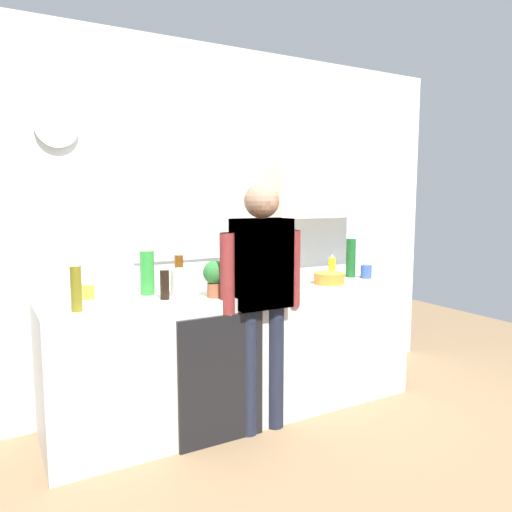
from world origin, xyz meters
The scene contains 20 objects.
ground_plane centered at (0.00, 0.00, 0.00)m, with size 8.00×8.00×0.00m, color #8C6D4C.
kitchen_counter centered at (0.00, 0.30, 0.45)m, with size 2.58×0.64×0.89m, color beige.
dishwasher_panel centered at (-0.30, -0.03, 0.40)m, with size 0.56×0.02×0.80m, color black.
back_wall_assembly centered at (0.11, 0.70, 1.36)m, with size 4.18×0.42×2.60m.
coffee_maker centered at (0.04, 0.10, 1.04)m, with size 0.20×0.20×0.33m.
bottle_amber_beer centered at (-0.37, 0.47, 1.01)m, with size 0.06×0.06×0.23m, color brown.
bottle_red_vinegar centered at (0.38, 0.36, 1.00)m, with size 0.06×0.06×0.22m, color maroon.
bottle_green_wine centered at (0.96, 0.28, 1.04)m, with size 0.07×0.07×0.30m, color #195923.
bottle_olive_oil centered at (-1.09, 0.12, 1.02)m, with size 0.06×0.06×0.25m, color olive.
bottle_clear_soda centered at (-0.62, 0.39, 1.03)m, with size 0.09×0.09×0.28m, color #2D8C33.
bottle_dark_sauce centered at (-0.57, 0.19, 0.98)m, with size 0.06×0.06×0.18m, color black.
cup_white_mug centered at (0.52, 0.47, 0.94)m, with size 0.08×0.08×0.10m, color white.
cup_blue_mug centered at (1.03, 0.18, 0.94)m, with size 0.08×0.08×0.10m, color #3351B2.
cup_yellow_cup centered at (-0.97, 0.43, 0.94)m, with size 0.07×0.07×0.09m, color yellow.
mixing_bowl centered at (0.63, 0.12, 0.93)m, with size 0.22×0.22×0.08m, color orange.
potted_plant centered at (-0.28, 0.10, 1.03)m, with size 0.15×0.15×0.23m.
dish_soap centered at (0.84, 0.36, 0.97)m, with size 0.06×0.06×0.18m.
storage_canister centered at (-0.44, 0.24, 0.98)m, with size 0.14×0.14×0.17m, color silver.
person_at_sink centered at (0.00, 0.00, 0.95)m, with size 0.57×0.22×1.60m.
person_guest centered at (0.00, 0.00, 0.95)m, with size 0.57×0.22×1.60m.
Camera 1 is at (-1.51, -2.61, 1.51)m, focal length 34.04 mm.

